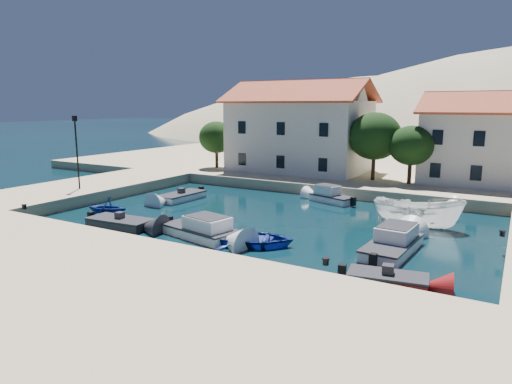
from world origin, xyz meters
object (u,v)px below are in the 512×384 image
(cabin_cruiser_east, at_px, (392,244))
(boat_east, at_px, (417,228))
(cabin_cruiser_south, at_px, (200,229))
(rowboat_south, at_px, (252,245))
(building_left, at_px, (300,125))
(building_mid, at_px, (483,137))
(lamppost, at_px, (76,145))

(cabin_cruiser_east, bearing_deg, boat_east, 1.86)
(cabin_cruiser_east, bearing_deg, cabin_cruiser_south, 107.88)
(cabin_cruiser_south, height_order, rowboat_south, cabin_cruiser_south)
(building_left, height_order, cabin_cruiser_south, building_left)
(building_mid, distance_m, cabin_cruiser_south, 28.70)
(cabin_cruiser_south, bearing_deg, cabin_cruiser_east, 26.18)
(building_mid, height_order, lamppost, building_mid)
(building_left, distance_m, boat_east, 22.22)
(lamppost, bearing_deg, boat_east, 11.10)
(building_left, bearing_deg, cabin_cruiser_south, -79.83)
(building_mid, height_order, cabin_cruiser_east, building_mid)
(building_mid, bearing_deg, boat_east, -98.76)
(cabin_cruiser_south, xyz_separation_m, boat_east, (11.33, 9.06, -0.48))
(building_left, bearing_deg, lamppost, -119.90)
(building_mid, relative_size, lamppost, 1.69)
(building_left, xyz_separation_m, boat_east, (15.58, -14.69, -5.94))
(rowboat_south, xyz_separation_m, cabin_cruiser_east, (7.49, 2.77, 0.48))
(building_mid, relative_size, boat_east, 1.80)
(building_left, distance_m, rowboat_south, 25.60)
(rowboat_south, bearing_deg, cabin_cruiser_east, -88.80)
(cabin_cruiser_south, bearing_deg, boat_east, 50.21)
(building_mid, distance_m, cabin_cruiser_east, 22.49)
(building_mid, bearing_deg, lamppost, -144.55)
(building_mid, height_order, cabin_cruiser_south, building_mid)
(building_left, xyz_separation_m, cabin_cruiser_south, (4.26, -23.74, -5.46))
(building_left, xyz_separation_m, lamppost, (-11.50, -20.00, -1.18))
(rowboat_south, distance_m, cabin_cruiser_east, 8.00)
(lamppost, height_order, boat_east, lamppost)
(cabin_cruiser_south, xyz_separation_m, cabin_cruiser_east, (11.17, 2.91, -0.00))
(building_left, distance_m, cabin_cruiser_east, 26.49)
(building_left, relative_size, cabin_cruiser_east, 2.70)
(building_mid, relative_size, rowboat_south, 2.09)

